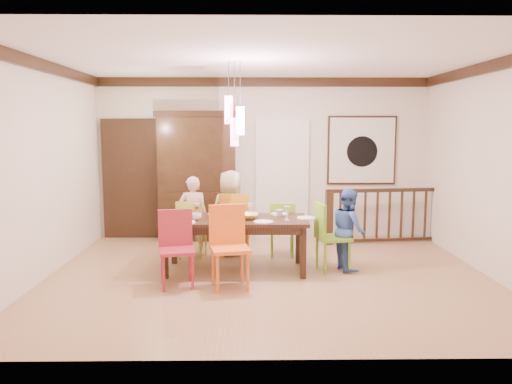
{
  "coord_description": "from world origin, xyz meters",
  "views": [
    {
      "loc": [
        -0.26,
        -6.62,
        2.01
      ],
      "look_at": [
        -0.16,
        0.4,
        1.1
      ],
      "focal_mm": 35.0,
      "sensor_mm": 36.0,
      "label": 1
    }
  ],
  "objects_px": {
    "balustrade": "(383,215)",
    "person_far_left": "(193,216)",
    "person_far_mid": "(231,213)",
    "china_hutch": "(197,176)",
    "chair_end_right": "(333,232)",
    "dining_table": "(235,224)",
    "person_end_right": "(349,229)",
    "chair_far_left": "(193,225)"
  },
  "relations": [
    {
      "from": "dining_table",
      "to": "chair_end_right",
      "type": "bearing_deg",
      "value": 0.22
    },
    {
      "from": "person_far_mid",
      "to": "person_far_left",
      "type": "bearing_deg",
      "value": 18.0
    },
    {
      "from": "chair_end_right",
      "to": "person_far_left",
      "type": "distance_m",
      "value": 2.26
    },
    {
      "from": "chair_end_right",
      "to": "china_hutch",
      "type": "height_order",
      "value": "china_hutch"
    },
    {
      "from": "chair_far_left",
      "to": "person_far_mid",
      "type": "distance_m",
      "value": 0.63
    },
    {
      "from": "chair_far_left",
      "to": "china_hutch",
      "type": "height_order",
      "value": "china_hutch"
    },
    {
      "from": "balustrade",
      "to": "person_end_right",
      "type": "relative_size",
      "value": 1.81
    },
    {
      "from": "chair_far_left",
      "to": "dining_table",
      "type": "bearing_deg",
      "value": 142.32
    },
    {
      "from": "person_far_left",
      "to": "chair_end_right",
      "type": "bearing_deg",
      "value": 154.78
    },
    {
      "from": "china_hutch",
      "to": "person_end_right",
      "type": "height_order",
      "value": "china_hutch"
    },
    {
      "from": "dining_table",
      "to": "person_end_right",
      "type": "height_order",
      "value": "person_end_right"
    },
    {
      "from": "chair_end_right",
      "to": "balustrade",
      "type": "xyz_separation_m",
      "value": [
        1.17,
        1.71,
        -0.05
      ]
    },
    {
      "from": "chair_end_right",
      "to": "balustrade",
      "type": "bearing_deg",
      "value": -44.16
    },
    {
      "from": "chair_far_left",
      "to": "balustrade",
      "type": "relative_size",
      "value": 0.43
    },
    {
      "from": "dining_table",
      "to": "person_end_right",
      "type": "distance_m",
      "value": 1.61
    },
    {
      "from": "dining_table",
      "to": "china_hutch",
      "type": "distance_m",
      "value": 2.22
    },
    {
      "from": "chair_far_left",
      "to": "china_hutch",
      "type": "xyz_separation_m",
      "value": [
        -0.05,
        1.32,
        0.64
      ]
    },
    {
      "from": "person_far_left",
      "to": "person_far_mid",
      "type": "xyz_separation_m",
      "value": [
        0.59,
        -0.0,
        0.05
      ]
    },
    {
      "from": "china_hutch",
      "to": "balustrade",
      "type": "relative_size",
      "value": 1.1
    },
    {
      "from": "person_far_mid",
      "to": "dining_table",
      "type": "bearing_deg",
      "value": 114.38
    },
    {
      "from": "dining_table",
      "to": "chair_end_right",
      "type": "distance_m",
      "value": 1.39
    },
    {
      "from": "balustrade",
      "to": "person_far_left",
      "type": "relative_size",
      "value": 1.66
    },
    {
      "from": "balustrade",
      "to": "person_far_left",
      "type": "distance_m",
      "value": 3.34
    },
    {
      "from": "china_hutch",
      "to": "person_end_right",
      "type": "xyz_separation_m",
      "value": [
        2.34,
        -1.98,
        -0.58
      ]
    },
    {
      "from": "chair_far_left",
      "to": "person_end_right",
      "type": "height_order",
      "value": "person_end_right"
    },
    {
      "from": "chair_end_right",
      "to": "person_far_left",
      "type": "bearing_deg",
      "value": 56.36
    },
    {
      "from": "dining_table",
      "to": "balustrade",
      "type": "distance_m",
      "value": 3.06
    },
    {
      "from": "dining_table",
      "to": "person_end_right",
      "type": "relative_size",
      "value": 1.75
    },
    {
      "from": "chair_far_left",
      "to": "person_far_mid",
      "type": "xyz_separation_m",
      "value": [
        0.58,
        0.18,
        0.16
      ]
    },
    {
      "from": "chair_end_right",
      "to": "person_end_right",
      "type": "relative_size",
      "value": 0.84
    },
    {
      "from": "dining_table",
      "to": "person_far_left",
      "type": "distance_m",
      "value": 1.13
    },
    {
      "from": "chair_far_left",
      "to": "chair_end_right",
      "type": "bearing_deg",
      "value": 169.29
    },
    {
      "from": "person_end_right",
      "to": "balustrade",
      "type": "bearing_deg",
      "value": -39.06
    },
    {
      "from": "person_far_mid",
      "to": "chair_far_left",
      "type": "bearing_deg",
      "value": 35.0
    },
    {
      "from": "dining_table",
      "to": "person_far_mid",
      "type": "xyz_separation_m",
      "value": [
        -0.09,
        0.89,
        0.01
      ]
    },
    {
      "from": "chair_end_right",
      "to": "person_far_left",
      "type": "height_order",
      "value": "person_far_left"
    },
    {
      "from": "person_far_mid",
      "to": "china_hutch",
      "type": "bearing_deg",
      "value": -42.73
    },
    {
      "from": "person_far_left",
      "to": "person_end_right",
      "type": "xyz_separation_m",
      "value": [
        2.3,
        -0.84,
        -0.05
      ]
    },
    {
      "from": "chair_far_left",
      "to": "balustrade",
      "type": "bearing_deg",
      "value": -154.3
    },
    {
      "from": "person_far_mid",
      "to": "balustrade",
      "type": "bearing_deg",
      "value": -144.83
    },
    {
      "from": "person_far_left",
      "to": "person_end_right",
      "type": "bearing_deg",
      "value": 158.45
    },
    {
      "from": "chair_far_left",
      "to": "balustrade",
      "type": "xyz_separation_m",
      "value": [
        3.23,
        0.98,
        -0.02
      ]
    }
  ]
}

